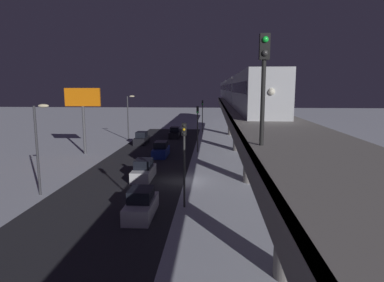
{
  "coord_description": "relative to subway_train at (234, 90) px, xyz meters",
  "views": [
    {
      "loc": [
        -2.85,
        31.34,
        8.96
      ],
      "look_at": [
        0.07,
        -16.13,
        1.35
      ],
      "focal_mm": 31.32,
      "sensor_mm": 36.0,
      "label": 1
    }
  ],
  "objects": [
    {
      "name": "ground_plane",
      "position": [
        6.52,
        26.96,
        -8.62
      ],
      "size": [
        240.0,
        240.0,
        0.0
      ],
      "primitive_type": "plane",
      "color": "silver"
    },
    {
      "name": "avenue_asphalt",
      "position": [
        11.83,
        26.96,
        -8.62
      ],
      "size": [
        11.0,
        81.44,
        0.01
      ],
      "primitive_type": "cube",
      "color": "#28282D",
      "rests_on": "ground_plane"
    },
    {
      "name": "elevated_railway",
      "position": [
        0.09,
        26.96,
        -2.69
      ],
      "size": [
        5.0,
        81.44,
        6.84
      ],
      "color": "gray",
      "rests_on": "ground_plane"
    },
    {
      "name": "subway_train",
      "position": [
        0.0,
        0.0,
        0.0
      ],
      "size": [
        2.94,
        74.07,
        3.4
      ],
      "color": "#B7BABF",
      "rests_on": "elevated_railway"
    },
    {
      "name": "rail_signal",
      "position": [
        1.85,
        45.95,
        0.95
      ],
      "size": [
        0.36,
        0.41,
        4.0
      ],
      "color": "black",
      "rests_on": "elevated_railway"
    },
    {
      "name": "sedan_black",
      "position": [
        10.43,
        -1.29,
        -7.84
      ],
      "size": [
        1.91,
        4.48,
        1.97
      ],
      "rotation": [
        0.0,
        0.0,
        3.14
      ],
      "color": "black",
      "rests_on": "ground_plane"
    },
    {
      "name": "sedan_white",
      "position": [
        10.43,
        26.43,
        -7.82
      ],
      "size": [
        1.8,
        4.44,
        1.97
      ],
      "rotation": [
        0.0,
        0.0,
        3.14
      ],
      "color": "silver",
      "rests_on": "ground_plane"
    },
    {
      "name": "sedan_blue",
      "position": [
        10.43,
        15.32,
        -7.82
      ],
      "size": [
        1.8,
        4.62,
        1.97
      ],
      "rotation": [
        0.0,
        0.0,
        3.14
      ],
      "color": "navy",
      "rests_on": "ground_plane"
    },
    {
      "name": "sedan_black_2",
      "position": [
        15.03,
        5.79,
        -7.82
      ],
      "size": [
        1.8,
        4.44,
        1.97
      ],
      "color": "black",
      "rests_on": "ground_plane"
    },
    {
      "name": "sedan_white_2",
      "position": [
        8.63,
        36.01,
        -7.82
      ],
      "size": [
        1.8,
        4.38,
        1.97
      ],
      "rotation": [
        0.0,
        0.0,
        3.14
      ],
      "color": "silver",
      "rests_on": "ground_plane"
    },
    {
      "name": "traffic_light_near",
      "position": [
        5.73,
        34.13,
        -4.43
      ],
      "size": [
        0.32,
        0.44,
        6.4
      ],
      "color": "#2D2D2D",
      "rests_on": "ground_plane"
    },
    {
      "name": "traffic_light_mid",
      "position": [
        5.73,
        12.23,
        -4.43
      ],
      "size": [
        0.32,
        0.44,
        6.4
      ],
      "color": "#2D2D2D",
      "rests_on": "ground_plane"
    },
    {
      "name": "traffic_light_far",
      "position": [
        5.73,
        -9.67,
        -4.43
      ],
      "size": [
        0.32,
        0.44,
        6.4
      ],
      "color": "#2D2D2D",
      "rests_on": "ground_plane"
    },
    {
      "name": "commercial_billboard",
      "position": [
        20.97,
        14.45,
        -1.79
      ],
      "size": [
        4.8,
        0.36,
        8.9
      ],
      "color": "#4C4C51",
      "rests_on": "ground_plane"
    },
    {
      "name": "street_lamp_near",
      "position": [
        17.9,
        31.96,
        -3.81
      ],
      "size": [
        1.35,
        0.44,
        7.65
      ],
      "color": "#38383D",
      "rests_on": "ground_plane"
    },
    {
      "name": "street_lamp_far",
      "position": [
        17.9,
        1.96,
        -3.81
      ],
      "size": [
        1.35,
        0.44,
        7.65
      ],
      "color": "#38383D",
      "rests_on": "ground_plane"
    }
  ]
}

